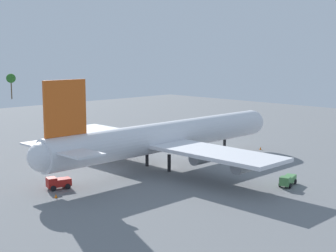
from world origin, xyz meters
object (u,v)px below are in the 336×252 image
Objects in this scene: safety_cone_nose at (260,148)px; pushback_tractor at (288,180)px; cargo_loader at (171,133)px; fuel_truck at (58,182)px; cargo_airplane at (167,137)px; safety_cone_tail at (56,196)px.

pushback_tractor is at bearing -136.97° from safety_cone_nose.
pushback_tractor is 55.70m from cargo_loader.
cargo_loader is 1.19× the size of fuel_truck.
fuel_truck is (-25.52, 1.39, -5.25)m from cargo_airplane.
cargo_airplane is 30.25m from safety_cone_nose.
cargo_loader reaches higher than pushback_tractor.
safety_cone_nose reaches higher than safety_cone_tail.
safety_cone_nose is at bearing -4.82° from fuel_truck.
cargo_loader is at bearing 27.21° from safety_cone_tail.
safety_cone_tail is (-58.20, 0.19, -0.00)m from safety_cone_nose.
cargo_loader reaches higher than safety_cone_nose.
safety_cone_tail is at bearing -173.94° from cargo_airplane.
cargo_loader is at bearing 43.65° from cargo_airplane.
safety_cone_nose is (54.97, -4.64, -0.81)m from fuel_truck.
pushback_tractor is at bearing -34.01° from safety_cone_tail.
cargo_airplane reaches higher than pushback_tractor.
fuel_truck is at bearing -155.26° from cargo_loader.
cargo_loader is 57.46m from fuel_truck.
fuel_truck is at bearing 138.30° from pushback_tractor.
pushback_tractor is 1.21× the size of fuel_truck.
fuel_truck is 5.56m from safety_cone_tail.
pushback_tractor is at bearing -112.73° from cargo_loader.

